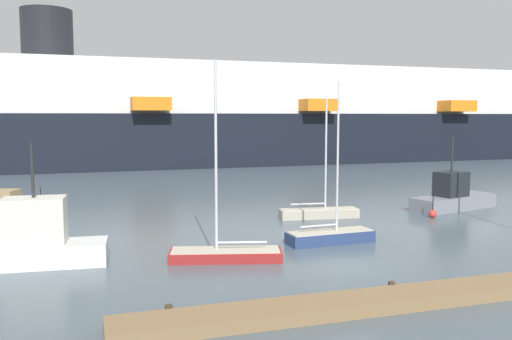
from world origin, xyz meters
TOP-DOWN VIEW (x-y plane):
  - ground_plane at (0.00, 0.00)m, footprint 600.00×600.00m
  - dock_pier at (0.00, -4.70)m, footprint 19.68×1.80m
  - sailboat_0 at (-4.44, 2.53)m, footprint 5.14×2.66m
  - sailboat_1 at (3.59, 10.42)m, footprint 5.05×1.72m
  - sailboat_2 at (1.38, 4.12)m, footprint 4.51×1.54m
  - fishing_boat_0 at (-14.86, 12.63)m, footprint 5.96×3.55m
  - fishing_boat_1 at (-12.55, 4.14)m, footprint 6.67×2.51m
  - fishing_boat_2 at (13.59, 10.59)m, footprint 6.96×3.61m
  - channel_buoy_0 at (10.39, 8.32)m, footprint 0.50×0.50m
  - channel_buoy_1 at (-13.13, 17.53)m, footprint 0.61×0.61m
  - cruise_ship at (7.18, 51.93)m, footprint 121.20×20.84m

SIDE VIEW (x-z plane):
  - ground_plane at x=0.00m, z-range 0.00..0.00m
  - dock_pier at x=0.00m, z-range -0.04..0.47m
  - channel_buoy_0 at x=10.39m, z-range -0.41..0.95m
  - channel_buoy_1 at x=-13.13m, z-range -0.53..1.17m
  - sailboat_0 at x=-4.44m, z-range -3.98..4.75m
  - sailboat_2 at x=1.38m, z-range -3.62..4.41m
  - sailboat_1 at x=3.59m, z-range -3.37..4.19m
  - fishing_boat_0 at x=-14.86m, z-range -1.32..2.90m
  - fishing_boat_2 at x=13.59m, z-range -1.61..3.31m
  - fishing_boat_1 at x=-12.55m, z-range -1.57..3.64m
  - cruise_ship at x=7.18m, z-range -3.54..15.69m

